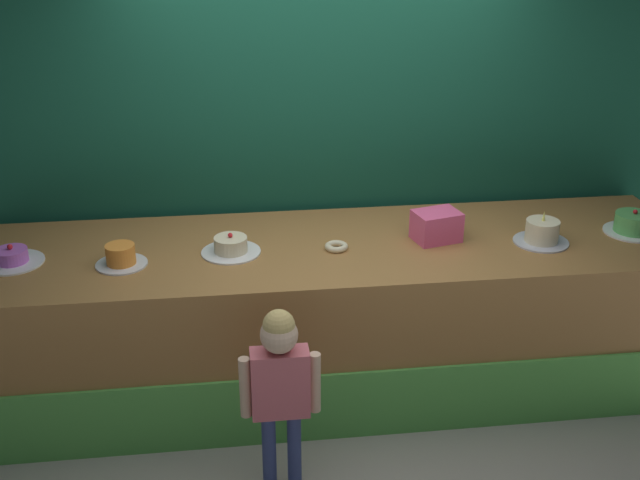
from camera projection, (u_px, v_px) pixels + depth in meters
name	position (u px, v px, depth m)	size (l,w,h in m)	color
ground_plane	(347.00, 436.00, 4.44)	(12.00, 12.00, 0.00)	gray
stage_platform	(334.00, 316.00, 4.75)	(4.21, 1.13, 0.93)	#9E6B38
curtain_backdrop	(320.00, 133.00, 4.97)	(4.98, 0.08, 2.82)	#144C38
child_figure	(280.00, 377.00, 3.80)	(0.40, 0.18, 1.02)	#3F4C8C
pink_box	(436.00, 226.00, 4.59)	(0.26, 0.19, 0.17)	#F5588E
donut	(336.00, 247.00, 4.50)	(0.13, 0.13, 0.04)	beige
cake_far_left	(12.00, 258.00, 4.32)	(0.34, 0.34, 0.11)	white
cake_left	(121.00, 256.00, 4.30)	(0.28, 0.28, 0.12)	silver
cake_center	(231.00, 246.00, 4.44)	(0.34, 0.34, 0.12)	white
cake_right	(542.00, 233.00, 4.57)	(0.32, 0.32, 0.20)	silver
cake_far_right	(633.00, 224.00, 4.70)	(0.34, 0.34, 0.15)	white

